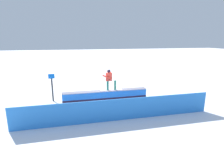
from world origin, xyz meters
name	(u,v)px	position (x,y,z in m)	size (l,w,h in m)	color
ground_plane	(106,100)	(0.00, 0.00, 0.00)	(120.00, 120.00, 0.00)	white
grind_box	(106,96)	(0.00, 0.00, 0.32)	(5.70, 0.51, 0.71)	blue
snowboarder	(110,79)	(-0.28, -0.01, 1.48)	(1.51, 0.42, 1.42)	silver
safety_fence	(118,110)	(0.00, 3.19, 0.57)	(10.28, 0.06, 1.15)	#2A7BDC
trail_marker	(52,87)	(3.46, -0.75, 0.99)	(0.40, 0.10, 1.85)	#262628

